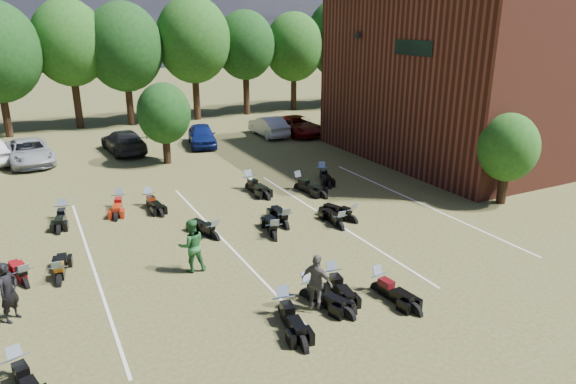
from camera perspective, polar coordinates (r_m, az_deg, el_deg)
ground at (r=19.66m, az=4.15°, el=-6.85°), size 160.00×160.00×0.00m
car_2 at (r=35.23m, az=-26.82°, el=4.00°), size 2.94×5.52×1.48m
car_3 at (r=35.92m, az=-17.80°, el=5.39°), size 2.50×5.28×1.49m
car_4 at (r=36.53m, az=-9.55°, el=6.24°), size 2.68×4.65×1.49m
car_5 at (r=39.17m, az=-2.19°, el=7.32°), size 1.58×4.50×1.48m
car_6 at (r=39.56m, az=1.04°, el=7.39°), size 2.41×5.12×1.41m
car_7 at (r=41.89m, az=7.35°, el=7.81°), size 2.11×4.66×1.32m
person_black at (r=17.22m, az=-28.62°, el=-9.71°), size 0.79×0.81×1.87m
person_green at (r=18.27m, az=-10.66°, el=-5.86°), size 0.99×0.80×1.94m
person_grey at (r=15.76m, az=3.24°, el=-9.98°), size 0.90×1.14×1.81m
motorcycle_1 at (r=15.12m, az=-27.68°, el=-17.79°), size 1.21×2.24×1.19m
motorcycle_2 at (r=15.85m, az=-0.49°, el=-13.58°), size 1.08×2.42×1.30m
motorcycle_3 at (r=16.76m, az=2.20°, el=-11.65°), size 1.37×2.35×1.25m
motorcycle_4 at (r=17.44m, az=4.91°, el=-10.40°), size 1.03×2.25×1.21m
motorcycle_5 at (r=17.36m, az=9.99°, el=-10.80°), size 0.95×2.27×1.23m
motorcycle_7 at (r=19.49m, az=-27.10°, el=-9.26°), size 1.14×2.15×1.14m
motorcycle_8 at (r=19.18m, az=-24.01°, el=-9.25°), size 1.03×2.25×1.21m
motorcycle_9 at (r=21.08m, az=-8.18°, el=-5.17°), size 1.27×2.27×1.20m
motorcycle_10 at (r=21.94m, az=-0.26°, el=-3.99°), size 1.00×2.34×1.27m
motorcycle_11 at (r=20.87m, az=-1.52°, el=-5.23°), size 1.28×2.35×1.25m
motorcycle_12 at (r=22.71m, az=7.08°, el=-3.33°), size 1.36×2.36×1.26m
motorcycle_13 at (r=21.96m, az=5.82°, el=-4.07°), size 0.83×2.13×1.16m
motorcycle_15 at (r=25.55m, az=-18.15°, el=-1.61°), size 1.28×2.34×1.25m
motorcycle_16 at (r=24.97m, az=-23.64°, el=-2.75°), size 1.12×2.34×1.25m
motorcycle_17 at (r=25.37m, az=-15.13°, el=-1.47°), size 0.91×2.25×1.22m
motorcycle_18 at (r=26.82m, az=1.23°, el=0.30°), size 1.31×2.54×1.36m
motorcycle_19 at (r=26.94m, az=-4.31°, el=0.33°), size 0.99×2.56×1.40m
motorcycle_20 at (r=28.73m, az=3.80°, el=1.52°), size 1.40×2.42×1.29m
brick_building at (r=39.64m, az=25.86°, el=12.40°), size 25.40×15.20×10.70m
tree_line at (r=44.93m, az=-17.03°, el=15.18°), size 56.00×6.00×9.79m
young_tree_near_building at (r=26.17m, az=23.26°, el=4.56°), size 2.80×2.80×4.16m
young_tree_midfield at (r=31.92m, az=-13.62°, el=8.49°), size 3.20×3.20×4.70m
parking_lines at (r=20.95m, az=-7.23°, el=-5.26°), size 20.10×14.00×0.01m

